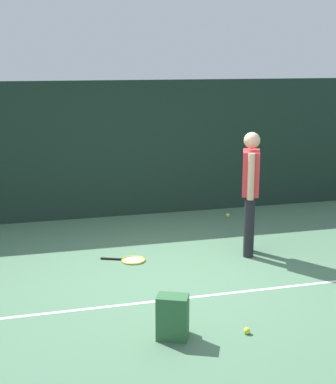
{
  "coord_description": "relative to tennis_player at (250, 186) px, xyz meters",
  "views": [
    {
      "loc": [
        -1.78,
        -6.3,
        2.65
      ],
      "look_at": [
        0.0,
        0.4,
        1.0
      ],
      "focal_mm": 52.58,
      "sensor_mm": 36.0,
      "label": 1
    }
  ],
  "objects": [
    {
      "name": "tennis_player",
      "position": [
        0.0,
        0.0,
        0.0
      ],
      "size": [
        0.36,
        0.5,
        1.7
      ],
      "rotation": [
        0.0,
        0.0,
        -1.96
      ],
      "color": "black",
      "rests_on": "ground"
    },
    {
      "name": "court_line",
      "position": [
        -1.21,
        -1.21,
        -0.96
      ],
      "size": [
        9.0,
        0.05,
        0.0
      ],
      "primitive_type": "cube",
      "color": "white",
      "rests_on": "ground"
    },
    {
      "name": "backpack",
      "position": [
        -1.66,
        -2.06,
        -0.76
      ],
      "size": [
        0.36,
        0.36,
        0.44
      ],
      "rotation": [
        0.0,
        0.0,
        2.72
      ],
      "color": "#2D6038",
      "rests_on": "ground"
    },
    {
      "name": "ground_plane",
      "position": [
        -1.21,
        -0.59,
        -0.97
      ],
      "size": [
        12.0,
        12.0,
        0.0
      ],
      "primitive_type": "plane",
      "color": "#4C7556"
    },
    {
      "name": "back_fence",
      "position": [
        -1.21,
        2.41,
        0.19
      ],
      "size": [
        10.0,
        0.1,
        2.31
      ],
      "primitive_type": "cube",
      "color": "#192D23",
      "rests_on": "ground"
    },
    {
      "name": "tennis_ball_near_player",
      "position": [
        0.39,
        1.81,
        -0.93
      ],
      "size": [
        0.07,
        0.07,
        0.07
      ],
      "primitive_type": "sphere",
      "color": "#CCE033",
      "rests_on": "ground"
    },
    {
      "name": "tennis_racket",
      "position": [
        -1.63,
        0.13,
        -0.95
      ],
      "size": [
        0.63,
        0.43,
        0.03
      ],
      "rotation": [
        0.0,
        0.0,
        5.88
      ],
      "color": "black",
      "rests_on": "ground"
    },
    {
      "name": "tennis_ball_by_fence",
      "position": [
        -0.93,
        -2.18,
        -0.93
      ],
      "size": [
        0.07,
        0.07,
        0.07
      ],
      "primitive_type": "sphere",
      "color": "#CCE033",
      "rests_on": "ground"
    }
  ]
}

